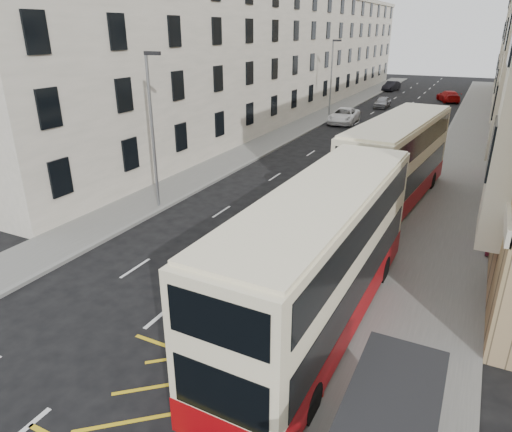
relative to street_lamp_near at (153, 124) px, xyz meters
The scene contains 17 objects.
ground 14.35m from the street_lamp_near, 62.11° to the right, with size 200.00×200.00×0.00m, color black.
pavement_right 23.47m from the street_lamp_near, 51.44° to the left, with size 4.00×120.00×0.15m, color slate.
pavement_left 18.60m from the street_lamp_near, 93.66° to the left, with size 3.00×120.00×0.15m, color slate.
kerb_right 22.30m from the street_lamp_near, 55.55° to the left, with size 0.25×120.00×0.15m, color gray.
kerb_left 18.57m from the street_lamp_near, 88.89° to the left, with size 0.25×120.00×0.15m, color gray.
road_markings 33.92m from the street_lamp_near, 79.11° to the left, with size 10.00×110.00×0.01m, color silver, non-canonical shape.
terrace_left 34.29m from the street_lamp_near, 101.93° to the left, with size 9.18×79.00×13.25m.
guard_railing 14.56m from the street_lamp_near, 26.38° to the right, with size 0.06×6.56×1.01m.
street_lamp_near is the anchor object (origin of this frame).
street_lamp_far 30.00m from the street_lamp_near, 90.00° to the left, with size 0.93×0.18×8.00m.
double_decker_front 13.19m from the street_lamp_near, 29.25° to the right, with size 3.03×12.04×4.78m.
double_decker_rear 13.13m from the street_lamp_near, 28.75° to the left, with size 3.92×12.27×4.81m.
pedestrian_far 17.32m from the street_lamp_near, 33.03° to the right, with size 1.00×0.42×1.71m, color black.
white_van 28.72m from the street_lamp_near, 85.80° to the left, with size 2.55×5.52×1.54m, color white.
car_silver 40.81m from the street_lamp_near, 85.06° to the left, with size 1.60×3.98×1.36m, color #98999E.
car_dark 58.33m from the street_lamp_near, 88.87° to the left, with size 1.56×4.47×1.47m, color black.
car_red 50.66m from the street_lamp_near, 78.08° to the left, with size 2.09×5.13×1.49m, color #AA0909.
Camera 1 is at (8.82, -6.61, 9.12)m, focal length 32.00 mm.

